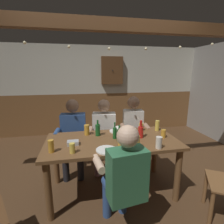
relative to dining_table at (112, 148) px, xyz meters
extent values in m
plane|color=#4C331E|center=(0.00, 0.11, -0.66)|extent=(6.89, 6.89, 0.00)
cube|color=beige|center=(0.00, 2.56, 1.04)|extent=(5.74, 0.12, 1.24)
cube|color=brown|center=(0.00, 2.56, -0.12)|extent=(5.74, 0.12, 1.08)
cube|color=brown|center=(0.00, 0.26, 1.58)|extent=(5.17, 0.14, 0.16)
cube|color=brown|center=(0.00, 0.00, 0.09)|extent=(1.73, 0.85, 0.04)
cylinder|color=brown|center=(-0.79, -0.34, -0.29)|extent=(0.08, 0.08, 0.73)
cylinder|color=brown|center=(0.79, -0.34, -0.29)|extent=(0.08, 0.08, 0.73)
cylinder|color=brown|center=(-0.79, 0.34, -0.29)|extent=(0.08, 0.08, 0.73)
cylinder|color=brown|center=(0.79, 0.34, -0.29)|extent=(0.08, 0.08, 0.73)
cube|color=#2D4C84|center=(-0.52, 0.72, 0.06)|extent=(0.42, 0.23, 0.52)
sphere|color=#9E755B|center=(-0.52, 0.72, 0.45)|extent=(0.21, 0.21, 0.21)
cylinder|color=black|center=(-0.42, 0.56, -0.18)|extent=(0.15, 0.42, 0.13)
cylinder|color=black|center=(-0.64, 0.57, -0.18)|extent=(0.15, 0.42, 0.13)
cylinder|color=black|center=(-0.43, 0.35, -0.45)|extent=(0.10, 0.10, 0.42)
cylinder|color=black|center=(-0.65, 0.36, -0.45)|extent=(0.10, 0.10, 0.42)
cylinder|color=#2D4C84|center=(-0.30, 0.47, 0.08)|extent=(0.10, 0.28, 0.08)
cylinder|color=#2D4C84|center=(-0.77, 0.50, 0.08)|extent=(0.10, 0.28, 0.08)
cube|color=silver|center=(0.00, 0.72, 0.05)|extent=(0.42, 0.30, 0.51)
sphere|color=tan|center=(0.00, 0.72, 0.44)|extent=(0.21, 0.21, 0.21)
cylinder|color=#B78493|center=(0.08, 0.57, -0.18)|extent=(0.19, 0.41, 0.13)
cylinder|color=#B78493|center=(-0.13, 0.60, -0.18)|extent=(0.19, 0.41, 0.13)
cylinder|color=#B78493|center=(0.05, 0.37, -0.45)|extent=(0.10, 0.10, 0.42)
cylinder|color=#B78493|center=(-0.16, 0.41, -0.45)|extent=(0.10, 0.10, 0.42)
cylinder|color=silver|center=(0.18, 0.43, 0.08)|extent=(0.12, 0.29, 0.08)
cylinder|color=tan|center=(-0.26, 0.50, 0.08)|extent=(0.12, 0.29, 0.08)
cube|color=silver|center=(0.52, 0.72, 0.07)|extent=(0.37, 0.25, 0.54)
sphere|color=#9E755B|center=(0.52, 0.72, 0.47)|extent=(0.21, 0.21, 0.21)
cylinder|color=#AD1919|center=(0.59, 0.55, -0.18)|extent=(0.19, 0.43, 0.13)
cylinder|color=#AD1919|center=(0.40, 0.58, -0.18)|extent=(0.19, 0.43, 0.13)
cylinder|color=#AD1919|center=(0.56, 0.35, -0.45)|extent=(0.10, 0.10, 0.42)
cylinder|color=#AD1919|center=(0.37, 0.38, -0.45)|extent=(0.10, 0.10, 0.42)
cylinder|color=#9E755B|center=(0.68, 0.45, 0.09)|extent=(0.12, 0.29, 0.08)
cylinder|color=#9E755B|center=(0.28, 0.51, 0.09)|extent=(0.12, 0.29, 0.08)
cube|color=#33724C|center=(0.00, -0.72, 0.06)|extent=(0.38, 0.26, 0.51)
sphere|color=beige|center=(0.00, -0.72, 0.44)|extent=(0.20, 0.20, 0.20)
cylinder|color=#2D4C84|center=(-0.12, -0.60, -0.18)|extent=(0.18, 0.39, 0.13)
cylinder|color=#2D4C84|center=(0.08, -0.58, -0.18)|extent=(0.18, 0.39, 0.13)
cylinder|color=#2D4C84|center=(-0.14, -0.42, -0.45)|extent=(0.10, 0.10, 0.42)
cylinder|color=#2D4C84|center=(0.05, -0.39, -0.45)|extent=(0.10, 0.10, 0.42)
cylinder|color=beige|center=(-0.24, -0.51, 0.08)|extent=(0.12, 0.29, 0.08)
cylinder|color=beige|center=(0.17, -0.45, 0.08)|extent=(0.12, 0.29, 0.08)
cylinder|color=brown|center=(0.93, -0.78, -0.44)|extent=(0.04, 0.04, 0.44)
cylinder|color=brown|center=(1.12, -0.45, -0.44)|extent=(0.04, 0.04, 0.44)
cylinder|color=brown|center=(-1.23, -0.46, -0.44)|extent=(0.04, 0.04, 0.44)
cube|color=#B2B7BC|center=(-0.51, -0.06, 0.14)|extent=(0.14, 0.10, 0.05)
cylinder|color=white|center=(-0.12, -0.30, 0.12)|extent=(0.24, 0.24, 0.01)
cylinder|color=white|center=(0.14, 0.30, 0.12)|extent=(0.23, 0.23, 0.01)
cylinder|color=red|center=(0.40, 0.01, 0.19)|extent=(0.07, 0.07, 0.15)
cylinder|color=red|center=(0.40, 0.01, 0.31)|extent=(0.04, 0.04, 0.09)
cylinder|color=#195923|center=(0.04, 0.04, 0.19)|extent=(0.05, 0.05, 0.15)
cylinder|color=#195923|center=(0.04, 0.04, 0.30)|extent=(0.02, 0.02, 0.07)
cylinder|color=#195923|center=(-0.17, 0.19, 0.19)|extent=(0.07, 0.07, 0.16)
cylinder|color=#195923|center=(-0.17, 0.19, 0.31)|extent=(0.02, 0.02, 0.06)
cylinder|color=#195923|center=(0.09, -0.03, 0.19)|extent=(0.07, 0.07, 0.15)
cylinder|color=#195923|center=(0.09, -0.03, 0.29)|extent=(0.02, 0.02, 0.06)
cylinder|color=gold|center=(0.06, -0.24, 0.17)|extent=(0.07, 0.07, 0.12)
cylinder|color=gold|center=(-0.32, 0.26, 0.19)|extent=(0.08, 0.08, 0.15)
cylinder|color=#E5C64C|center=(0.51, 0.28, 0.17)|extent=(0.07, 0.07, 0.11)
cylinder|color=#E5C64C|center=(0.75, 0.23, 0.19)|extent=(0.06, 0.06, 0.16)
cylinder|color=#E5C64C|center=(0.24, -0.29, 0.19)|extent=(0.07, 0.07, 0.15)
cylinder|color=gold|center=(0.70, -0.05, 0.17)|extent=(0.06, 0.06, 0.11)
cylinder|color=gold|center=(-0.74, -0.22, 0.19)|extent=(0.06, 0.06, 0.14)
cylinder|color=white|center=(0.49, -0.35, 0.18)|extent=(0.07, 0.07, 0.14)
cylinder|color=#E5C64C|center=(-0.51, -0.29, 0.17)|extent=(0.06, 0.06, 0.11)
cube|color=brown|center=(0.47, 2.43, 1.03)|extent=(0.56, 0.12, 0.70)
sphere|color=black|center=(0.47, 2.36, 1.03)|extent=(0.03, 0.03, 0.03)
sphere|color=#F9EAB2|center=(-1.00, 0.21, 1.33)|extent=(0.04, 0.04, 0.04)
sphere|color=#F9EAB2|center=(-0.50, 0.21, 1.29)|extent=(0.04, 0.04, 0.04)
sphere|color=#F9EAB2|center=(0.00, 0.21, 1.28)|extent=(0.04, 0.04, 0.04)
sphere|color=#F9EAB2|center=(0.50, 0.21, 1.29)|extent=(0.04, 0.04, 0.04)
sphere|color=#F9EAB2|center=(1.00, 0.21, 1.33)|extent=(0.04, 0.04, 0.04)
sphere|color=#F9EAB2|center=(1.51, 0.21, 1.38)|extent=(0.04, 0.04, 0.04)
camera|label=1|loc=(-0.41, -2.09, 1.00)|focal=27.46mm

